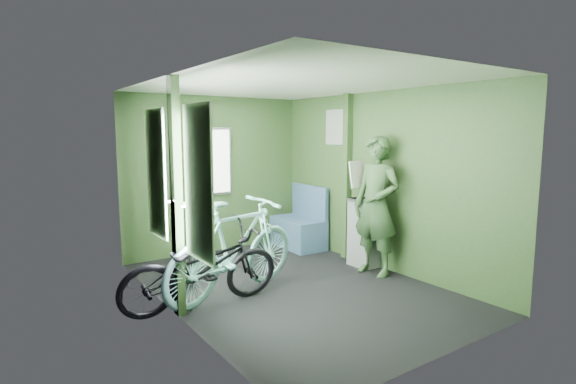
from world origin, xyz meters
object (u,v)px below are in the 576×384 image
bicycle_black (204,309)px  bicycle_mint (236,297)px  passenger (376,206)px  bench_seat (299,229)px  waste_box (364,233)px

bicycle_black → bicycle_mint: bearing=-73.1°
bicycle_mint → passenger: 2.04m
bicycle_black → passenger: passenger is taller
bench_seat → passenger: bearing=-87.7°
bicycle_mint → bench_seat: 2.30m
bicycle_black → bicycle_mint: bicycle_mint is taller
passenger → bench_seat: bearing=170.7°
bicycle_mint → passenger: passenger is taller
bicycle_black → waste_box: size_ratio=1.85×
bench_seat → bicycle_black: bearing=-144.5°
waste_box → passenger: bearing=-110.6°
passenger → bicycle_mint: bearing=-107.8°
bicycle_black → bench_seat: bench_seat is taller
bicycle_black → bicycle_mint: 0.45m
bicycle_mint → waste_box: 2.00m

